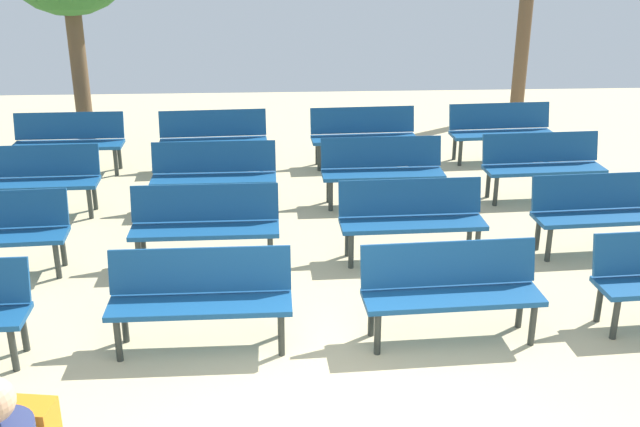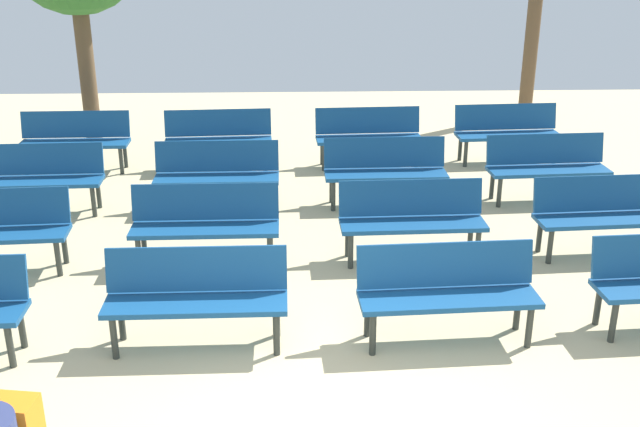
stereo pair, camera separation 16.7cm
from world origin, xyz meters
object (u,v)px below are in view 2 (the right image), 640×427
at_px(bench_r1_c2, 412,216).
at_px(bench_r2_c3, 547,164).
at_px(bench_r0_c2, 447,287).
at_px(bench_r2_c1, 217,171).
at_px(bench_r3_c0, 75,138).
at_px(tree_1, 533,28).
at_px(bench_r2_c2, 385,167).
at_px(bench_r1_c3, 605,211).
at_px(bench_r2_c0, 39,174).
at_px(bench_r3_c1, 218,136).
at_px(bench_r3_c2, 368,133).
at_px(bench_r0_c1, 196,292).
at_px(bench_r3_c3, 507,129).
at_px(bench_r1_c1, 205,220).

bearing_deg(bench_r1_c2, bench_r2_c3, 39.39).
height_order(bench_r0_c2, bench_r2_c1, same).
bearing_deg(bench_r3_c0, bench_r0_c2, -48.67).
xyz_separation_m(bench_r0_c2, tree_1, (3.09, 8.21, 1.15)).
xyz_separation_m(bench_r2_c2, bench_r2_c3, (2.18, 0.09, 0.00)).
distance_m(bench_r1_c3, bench_r2_c0, 6.93).
relative_size(bench_r1_c2, bench_r2_c2, 1.00).
height_order(bench_r0_c2, bench_r2_c0, same).
relative_size(bench_r3_c1, bench_r3_c2, 1.00).
xyz_separation_m(bench_r2_c1, bench_r2_c2, (2.20, 0.10, 0.00)).
height_order(bench_r0_c1, bench_r2_c2, same).
bearing_deg(bench_r1_c2, bench_r3_c3, 58.82).
relative_size(bench_r0_c2, bench_r3_c0, 1.01).
xyz_separation_m(bench_r2_c0, tree_1, (7.71, 4.88, 1.15)).
relative_size(bench_r0_c1, bench_r2_c1, 1.00).
distance_m(bench_r1_c1, bench_r1_c2, 2.27).
bearing_deg(bench_r1_c2, bench_r1_c3, 0.02).
distance_m(bench_r0_c1, bench_r0_c2, 2.23).
xyz_separation_m(bench_r0_c2, bench_r3_c1, (-2.50, 5.10, 0.00)).
distance_m(bench_r2_c1, bench_r2_c2, 2.20).
bearing_deg(bench_r1_c2, bench_r1_c1, 179.69).
bearing_deg(bench_r0_c1, bench_r2_c0, 124.97).
bearing_deg(bench_r3_c1, bench_r2_c0, -143.28).
relative_size(bench_r1_c2, bench_r3_c3, 0.99).
distance_m(bench_r3_c0, tree_1, 8.41).
bearing_deg(bench_r2_c3, bench_r2_c1, 179.31).
distance_m(bench_r2_c1, bench_r3_c3, 4.72).
bearing_deg(tree_1, bench_r1_c2, -115.97).
xyz_separation_m(bench_r1_c2, bench_r2_c0, (-4.56, 1.59, 0.00)).
distance_m(bench_r0_c2, bench_r1_c3, 2.80).
relative_size(bench_r0_c1, bench_r3_c3, 0.99).
height_order(bench_r0_c1, bench_r2_c1, same).
relative_size(bench_r2_c1, bench_r3_c0, 1.00).
bearing_deg(bench_r3_c1, bench_r2_c3, -21.77).
relative_size(bench_r0_c2, bench_r2_c2, 1.01).
relative_size(bench_r1_c3, tree_1, 0.49).
distance_m(bench_r2_c3, bench_r3_c1, 4.77).
distance_m(bench_r0_c1, bench_r1_c3, 4.73).
relative_size(bench_r1_c2, bench_r2_c3, 0.99).
distance_m(bench_r1_c2, bench_r2_c0, 4.83).
distance_m(bench_r0_c1, bench_r2_c1, 3.41).
distance_m(bench_r1_c2, bench_r2_c3, 2.77).
height_order(bench_r2_c2, bench_r3_c3, same).
bearing_deg(bench_r3_c2, bench_r2_c2, -90.60).
xyz_separation_m(bench_r2_c2, bench_r3_c0, (-4.47, 1.60, 0.00)).
height_order(bench_r1_c2, bench_r1_c3, same).
xyz_separation_m(bench_r0_c2, bench_r2_c0, (-4.63, 3.34, 0.00)).
bearing_deg(bench_r2_c1, bench_r3_c1, 93.94).
relative_size(bench_r0_c1, tree_1, 0.48).
bearing_deg(bench_r2_c3, bench_r0_c2, -122.62).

